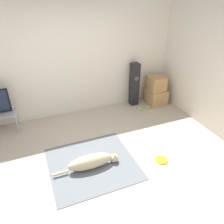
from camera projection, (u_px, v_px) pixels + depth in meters
ground_plane at (101, 165)px, 3.82m from camera, size 12.00×12.00×0.00m
wall_back at (68, 62)px, 4.88m from camera, size 8.00×0.06×2.55m
area_rug at (92, 163)px, 3.86m from camera, size 1.48×1.41×0.01m
dog at (92, 161)px, 3.71m from camera, size 1.15×0.23×0.26m
frisbee at (161, 160)px, 3.92m from camera, size 0.22×0.22×0.03m
cardboard_box_lower at (156, 96)px, 5.82m from camera, size 0.47×0.50×0.39m
cardboard_box_upper at (156, 83)px, 5.63m from camera, size 0.40×0.42×0.36m
floor_speaker at (134, 84)px, 5.60m from camera, size 0.20×0.21×1.11m
tennis_ball_by_boxes at (151, 112)px, 5.41m from camera, size 0.07×0.07×0.07m
tennis_ball_near_speaker at (140, 109)px, 5.54m from camera, size 0.07×0.07×0.07m
tennis_ball_loose_on_carpet at (148, 107)px, 5.63m from camera, size 0.07×0.07×0.07m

